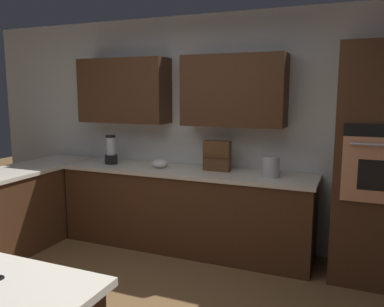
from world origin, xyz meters
TOP-DOWN VIEW (x-y plane):
  - wall_back at (0.07, -2.04)m, footprint 6.00×0.44m
  - lower_cabinets_back at (0.10, -1.72)m, footprint 2.80×0.60m
  - countertop_back at (0.10, -1.72)m, footprint 2.84×0.64m
  - wall_oven at (-1.85, -1.72)m, footprint 0.80×0.66m
  - blender at (1.05, -1.71)m, footprint 0.15×0.15m
  - mixing_bowl at (0.40, -1.71)m, footprint 0.18×0.18m
  - spice_rack at (-0.25, -1.80)m, footprint 0.29×0.11m
  - kettle at (-0.85, -1.71)m, footprint 0.18×0.18m

SIDE VIEW (x-z plane):
  - lower_cabinets_back at x=0.10m, z-range 0.00..0.86m
  - countertop_back at x=0.10m, z-range 0.86..0.90m
  - mixing_bowl at x=0.40m, z-range 0.90..1.00m
  - kettle at x=-0.85m, z-range 0.90..1.11m
  - blender at x=1.05m, z-range 0.88..1.22m
  - spice_rack at x=-0.25m, z-range 0.90..1.23m
  - wall_oven at x=-1.85m, z-range 0.00..2.18m
  - wall_back at x=0.07m, z-range 0.12..2.72m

